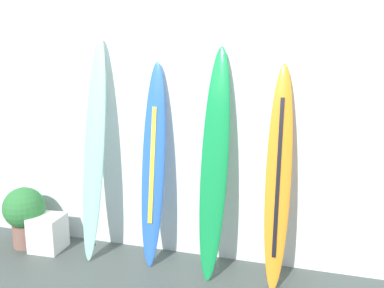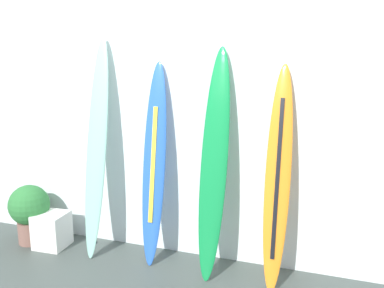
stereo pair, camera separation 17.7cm
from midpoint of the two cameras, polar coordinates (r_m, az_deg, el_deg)
name	(u,v)px [view 2 (the right image)]	position (r m, az deg, el deg)	size (l,w,h in m)	color
wall_back	(187,121)	(4.23, 0.58, 3.12)	(7.20, 0.20, 2.80)	silver
surfboard_seafoam	(97,150)	(4.32, -11.85, -0.84)	(0.25, 0.48, 2.26)	#85C1AF
surfboard_cobalt	(154,166)	(4.10, -4.00, -3.07)	(0.24, 0.42, 2.01)	blue
surfboard_emerald	(214,164)	(3.84, 4.37, -2.82)	(0.27, 0.51, 2.15)	#12833F
surfboard_sunset	(278,180)	(3.76, 13.04, -4.90)	(0.24, 0.50, 2.00)	orange
display_block_left	(52,230)	(4.85, -17.73, -11.22)	(0.34, 0.34, 0.38)	silver
potted_plant	(30,210)	(4.96, -20.49, -8.50)	(0.44, 0.44, 0.66)	brown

